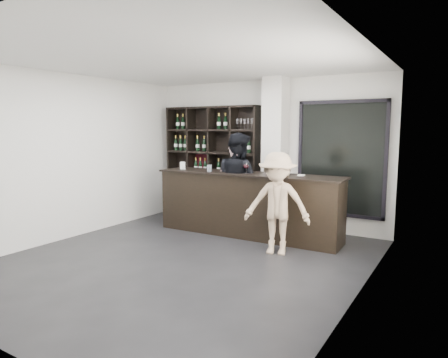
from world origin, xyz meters
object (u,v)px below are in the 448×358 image
Objects in this scene: tasting_counter at (247,204)px; taster_pink at (236,187)px; wine_shelf at (212,163)px; customer at (277,204)px; taster_black at (238,183)px.

tasting_counter is 0.42m from taster_pink.
wine_shelf is 1.51× the size of customer.
taster_pink is at bearing 24.77° from taster_black.
taster_black is (-0.25, 0.10, 0.36)m from tasting_counter.
taster_black is (0.05, 0.00, 0.08)m from taster_pink.
taster_black reaches higher than customer.
tasting_counter is 2.03× the size of taster_pink.
customer is (1.19, -0.80, -0.06)m from taster_pink.
wine_shelf is 1.28× the size of taster_black.
taster_pink reaches higher than customer.
taster_black reaches higher than tasting_counter.
taster_black is 1.18× the size of customer.
wine_shelf is 0.69× the size of tasting_counter.
customer is at bearing 169.67° from taster_black.
taster_pink is 1.08× the size of customer.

